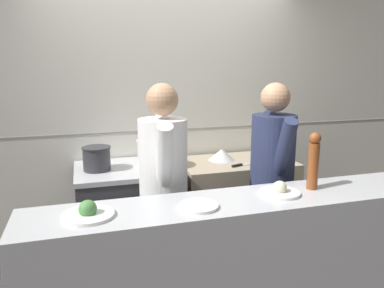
% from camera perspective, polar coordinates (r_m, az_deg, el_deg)
% --- Properties ---
extents(wall_back_tiled, '(8.00, 0.06, 2.60)m').
position_cam_1_polar(wall_back_tiled, '(3.66, -3.75, 4.56)').
color(wall_back_tiled, silver).
rests_on(wall_back_tiled, ground_plane).
extents(oven_range, '(0.88, 0.71, 0.91)m').
position_cam_1_polar(oven_range, '(3.42, -9.60, -10.84)').
color(oven_range, '#38383D').
rests_on(oven_range, ground_plane).
extents(prep_counter, '(1.06, 0.65, 0.89)m').
position_cam_1_polar(prep_counter, '(3.67, 6.50, -9.34)').
color(prep_counter, gray).
rests_on(prep_counter, ground_plane).
extents(pass_counter, '(2.61, 0.45, 0.98)m').
position_cam_1_polar(pass_counter, '(2.51, 7.64, -18.97)').
color(pass_counter, '#B7BABF').
rests_on(pass_counter, ground_plane).
extents(stock_pot, '(0.24, 0.24, 0.20)m').
position_cam_1_polar(stock_pot, '(3.21, -14.32, -2.07)').
color(stock_pot, '#2D2D33').
rests_on(stock_pot, oven_range).
extents(sauce_pot, '(0.31, 0.31, 0.23)m').
position_cam_1_polar(sauce_pot, '(3.26, -5.74, -1.24)').
color(sauce_pot, beige).
rests_on(sauce_pot, oven_range).
extents(mixing_bowl_steel, '(0.25, 0.25, 0.11)m').
position_cam_1_polar(mixing_bowl_steel, '(3.54, 4.54, -1.61)').
color(mixing_bowl_steel, '#B7BABF').
rests_on(mixing_bowl_steel, prep_counter).
extents(chefs_knife, '(0.37, 0.14, 0.02)m').
position_cam_1_polar(chefs_knife, '(3.40, 8.12, -3.06)').
color(chefs_knife, '#B7BABF').
rests_on(chefs_knife, prep_counter).
extents(plated_dish_main, '(0.28, 0.28, 0.10)m').
position_cam_1_polar(plated_dish_main, '(2.09, -15.57, -10.03)').
color(plated_dish_main, white).
rests_on(plated_dish_main, pass_counter).
extents(plated_dish_appetiser, '(0.23, 0.23, 0.02)m').
position_cam_1_polar(plated_dish_appetiser, '(2.14, 1.00, -9.42)').
color(plated_dish_appetiser, white).
rests_on(plated_dish_appetiser, pass_counter).
extents(plated_dish_dessert, '(0.25, 0.25, 0.09)m').
position_cam_1_polar(plated_dish_dessert, '(2.41, 13.21, -6.97)').
color(plated_dish_dessert, white).
rests_on(plated_dish_dessert, pass_counter).
extents(pepper_mill, '(0.08, 0.08, 0.37)m').
position_cam_1_polar(pepper_mill, '(2.52, 18.03, -2.31)').
color(pepper_mill, brown).
rests_on(pepper_mill, pass_counter).
extents(chef_head_cook, '(0.39, 0.73, 1.66)m').
position_cam_1_polar(chef_head_cook, '(2.66, -4.35, -6.77)').
color(chef_head_cook, black).
rests_on(chef_head_cook, ground_plane).
extents(chef_sous, '(0.38, 0.72, 1.65)m').
position_cam_1_polar(chef_sous, '(2.97, 12.05, -5.08)').
color(chef_sous, black).
rests_on(chef_sous, ground_plane).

